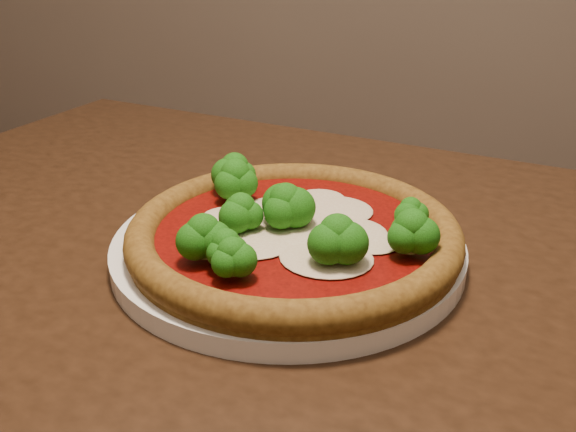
# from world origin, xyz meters

# --- Properties ---
(dining_table) EXTENTS (1.22, 1.03, 0.75)m
(dining_table) POSITION_xyz_m (-0.08, 0.12, 0.65)
(dining_table) COLOR black
(dining_table) RESTS_ON floor
(plate) EXTENTS (0.32, 0.32, 0.02)m
(plate) POSITION_xyz_m (-0.07, 0.19, 0.76)
(plate) COLOR white
(plate) RESTS_ON dining_table
(pizza) EXTENTS (0.30, 0.30, 0.06)m
(pizza) POSITION_xyz_m (-0.07, 0.17, 0.78)
(pizza) COLOR brown
(pizza) RESTS_ON plate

